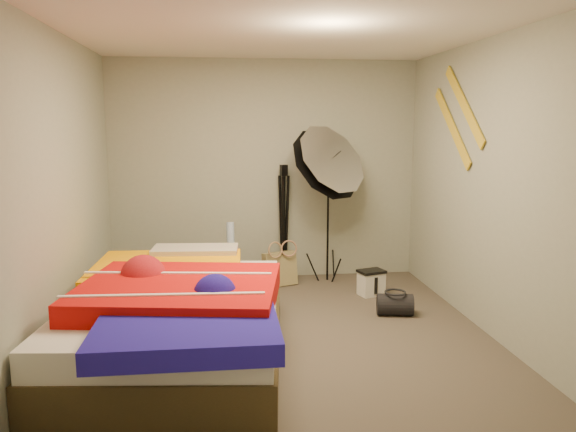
{
  "coord_description": "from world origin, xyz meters",
  "views": [
    {
      "loc": [
        -0.49,
        -4.42,
        1.78
      ],
      "look_at": [
        0.1,
        0.6,
        0.95
      ],
      "focal_mm": 35.0,
      "sensor_mm": 36.0,
      "label": 1
    }
  ],
  "objects": [
    {
      "name": "floor",
      "position": [
        0.0,
        0.0,
        0.0
      ],
      "size": [
        4.0,
        4.0,
        0.0
      ],
      "primitive_type": "plane",
      "color": "#51473D",
      "rests_on": "ground"
    },
    {
      "name": "ceiling",
      "position": [
        0.0,
        0.0,
        2.5
      ],
      "size": [
        4.0,
        4.0,
        0.0
      ],
      "primitive_type": "plane",
      "rotation": [
        3.14,
        0.0,
        0.0
      ],
      "color": "silver",
      "rests_on": "wall_back"
    },
    {
      "name": "wall_back",
      "position": [
        0.0,
        2.0,
        1.25
      ],
      "size": [
        3.5,
        0.0,
        3.5
      ],
      "primitive_type": "plane",
      "rotation": [
        1.57,
        0.0,
        0.0
      ],
      "color": "#969A8A",
      "rests_on": "floor"
    },
    {
      "name": "wall_front",
      "position": [
        0.0,
        -2.0,
        1.25
      ],
      "size": [
        3.5,
        0.0,
        3.5
      ],
      "primitive_type": "plane",
      "rotation": [
        -1.57,
        0.0,
        0.0
      ],
      "color": "#969A8A",
      "rests_on": "floor"
    },
    {
      "name": "wall_left",
      "position": [
        -1.75,
        0.0,
        1.25
      ],
      "size": [
        0.0,
        4.0,
        4.0
      ],
      "primitive_type": "plane",
      "rotation": [
        1.57,
        0.0,
        1.57
      ],
      "color": "#969A8A",
      "rests_on": "floor"
    },
    {
      "name": "wall_right",
      "position": [
        1.75,
        0.0,
        1.25
      ],
      "size": [
        0.0,
        4.0,
        4.0
      ],
      "primitive_type": "plane",
      "rotation": [
        1.57,
        0.0,
        -1.57
      ],
      "color": "#969A8A",
      "rests_on": "floor"
    },
    {
      "name": "tote_bag",
      "position": [
        0.13,
        1.61,
        0.19
      ],
      "size": [
        0.41,
        0.29,
        0.39
      ],
      "primitive_type": "cube",
      "rotation": [
        -0.14,
        0.0,
        0.36
      ],
      "color": "tan",
      "rests_on": "floor"
    },
    {
      "name": "wrapping_roll",
      "position": [
        -0.41,
        1.49,
        0.37
      ],
      "size": [
        0.09,
        0.22,
        0.75
      ],
      "primitive_type": "cylinder",
      "rotation": [
        -0.17,
        0.0,
        0.04
      ],
      "color": "#618AC7",
      "rests_on": "floor"
    },
    {
      "name": "camera_case",
      "position": [
        1.04,
        1.14,
        0.12
      ],
      "size": [
        0.29,
        0.24,
        0.25
      ],
      "primitive_type": "cube",
      "rotation": [
        0.0,
        0.0,
        0.3
      ],
      "color": "silver",
      "rests_on": "floor"
    },
    {
      "name": "duffel_bag",
      "position": [
        1.1,
        0.5,
        0.1
      ],
      "size": [
        0.37,
        0.26,
        0.2
      ],
      "primitive_type": "cylinder",
      "rotation": [
        0.0,
        1.57,
        -0.19
      ],
      "color": "black",
      "rests_on": "floor"
    },
    {
      "name": "wall_stripe_upper",
      "position": [
        1.73,
        0.6,
        1.95
      ],
      "size": [
        0.02,
        0.91,
        0.78
      ],
      "primitive_type": "cube",
      "rotation": [
        0.7,
        0.0,
        0.0
      ],
      "color": "gold",
      "rests_on": "wall_right"
    },
    {
      "name": "wall_stripe_lower",
      "position": [
        1.73,
        0.85,
        1.75
      ],
      "size": [
        0.02,
        0.91,
        0.78
      ],
      "primitive_type": "cube",
      "rotation": [
        0.7,
        0.0,
        0.0
      ],
      "color": "gold",
      "rests_on": "wall_right"
    },
    {
      "name": "bed",
      "position": [
        -0.85,
        -0.23,
        0.33
      ],
      "size": [
        1.79,
        2.49,
        0.66
      ],
      "color": "#47391F",
      "rests_on": "floor"
    },
    {
      "name": "photo_umbrella",
      "position": [
        0.63,
        1.59,
        1.34
      ],
      "size": [
        0.92,
        1.04,
        1.86
      ],
      "color": "black",
      "rests_on": "floor"
    },
    {
      "name": "camera_tripod",
      "position": [
        0.2,
        1.88,
        0.76
      ],
      "size": [
        0.09,
        0.09,
        1.33
      ],
      "color": "black",
      "rests_on": "floor"
    }
  ]
}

